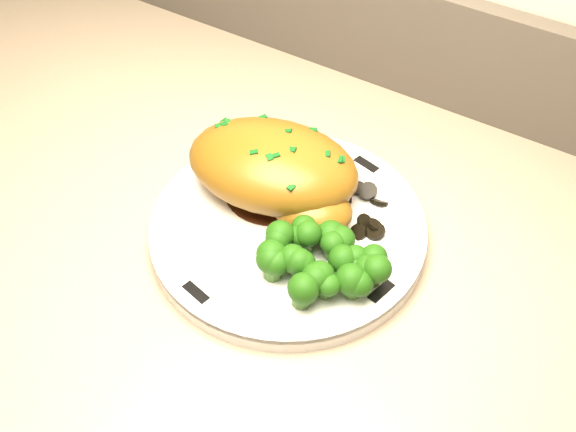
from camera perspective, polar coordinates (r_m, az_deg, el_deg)
The scene contains 10 objects.
counter at distance 1.17m, azimuth -18.90°, elevation -11.91°, with size 2.25×0.74×1.09m.
plate at distance 0.62m, azimuth -0.00°, elevation -1.12°, with size 0.24×0.24×0.02m, color white.
rim_accent_0 at distance 0.67m, azimuth 6.21°, elevation 4.06°, with size 0.02×0.01×0.00m, color black.
rim_accent_1 at distance 0.67m, azimuth -6.29°, elevation 4.01°, with size 0.02×0.01×0.00m, color black.
rim_accent_2 at distance 0.58m, azimuth -7.29°, elevation -6.02°, with size 0.02×0.01×0.00m, color black.
rim_accent_3 at distance 0.58m, azimuth 7.37°, elevation -5.95°, with size 0.02×0.01×0.00m, color black.
gravy_pool at distance 0.65m, azimuth -1.17°, elevation 2.08°, with size 0.09×0.09×0.00m, color black.
chicken_breast at distance 0.62m, azimuth -0.87°, elevation 3.62°, with size 0.17×0.13×0.06m.
mushroom_pile at distance 0.63m, azimuth 5.08°, elevation 0.47°, with size 0.07×0.05×0.02m.
broccoli_florets at distance 0.57m, azimuth 2.48°, elevation -3.51°, with size 0.10×0.08×0.03m.
Camera 1 is at (0.33, 1.39, 1.45)m, focal length 45.00 mm.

